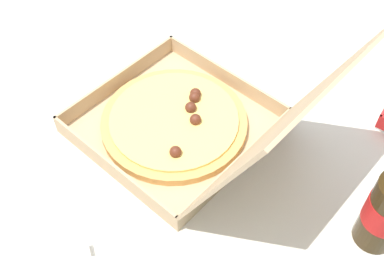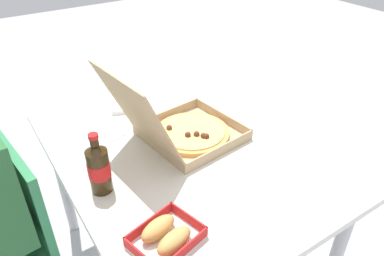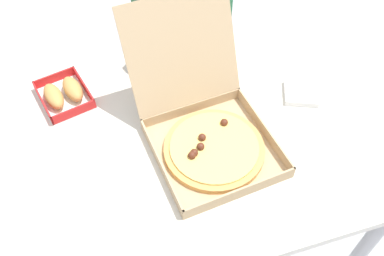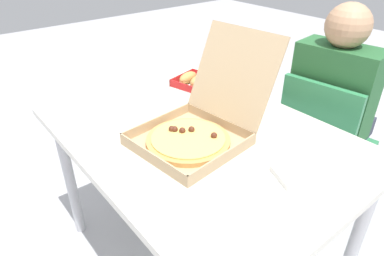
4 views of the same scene
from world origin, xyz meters
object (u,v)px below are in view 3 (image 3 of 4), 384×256
(cola_bottle, at_px, (147,47))
(paper_menu, at_px, (246,65))
(diner_person, at_px, (174,6))
(chair, at_px, (180,51))
(bread_side_box, at_px, (64,94))
(pizza_box_open, at_px, (208,131))
(napkin_pile, at_px, (301,93))

(cola_bottle, relative_size, paper_menu, 1.07)
(diner_person, distance_m, paper_menu, 0.51)
(chair, xyz_separation_m, cola_bottle, (-0.21, -0.34, 0.34))
(diner_person, relative_size, bread_side_box, 5.21)
(pizza_box_open, bearing_deg, bread_side_box, 142.36)
(bread_side_box, height_order, paper_menu, bread_side_box)
(diner_person, relative_size, paper_menu, 5.48)
(pizza_box_open, xyz_separation_m, napkin_pile, (0.36, 0.09, -0.04))
(cola_bottle, xyz_separation_m, napkin_pile, (0.46, -0.29, -0.08))
(diner_person, bearing_deg, pizza_box_open, -97.73)
(pizza_box_open, height_order, bread_side_box, pizza_box_open)
(chair, relative_size, bread_side_box, 3.76)
(cola_bottle, height_order, paper_menu, cola_bottle)
(cola_bottle, bearing_deg, paper_menu, -15.58)
(chair, height_order, diner_person, diner_person)
(bread_side_box, distance_m, cola_bottle, 0.32)
(pizza_box_open, bearing_deg, diner_person, 82.27)
(chair, relative_size, napkin_pile, 7.55)
(paper_menu, bearing_deg, bread_side_box, 160.03)
(cola_bottle, distance_m, paper_menu, 0.36)
(pizza_box_open, distance_m, cola_bottle, 0.40)
(pizza_box_open, bearing_deg, cola_bottle, 103.92)
(napkin_pile, bearing_deg, bread_side_box, 164.27)
(pizza_box_open, relative_size, paper_menu, 2.51)
(diner_person, height_order, pizza_box_open, diner_person)
(chair, xyz_separation_m, bread_side_box, (-0.52, -0.41, 0.28))
(pizza_box_open, xyz_separation_m, paper_menu, (0.24, 0.29, -0.05))
(napkin_pile, bearing_deg, chair, 111.92)
(cola_bottle, bearing_deg, napkin_pile, -32.01)
(pizza_box_open, height_order, napkin_pile, pizza_box_open)
(pizza_box_open, distance_m, napkin_pile, 0.38)
(diner_person, distance_m, bread_side_box, 0.69)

